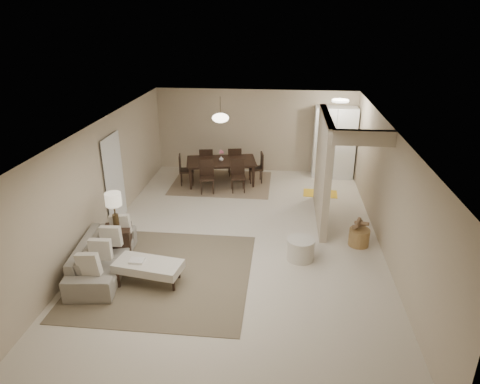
# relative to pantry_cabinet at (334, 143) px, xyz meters

# --- Properties ---
(floor) EXTENTS (9.00, 9.00, 0.00)m
(floor) POSITION_rel_pantry_cabinet_xyz_m (-2.35, -4.15, -1.05)
(floor) COLOR beige
(floor) RESTS_ON ground
(ceiling) EXTENTS (9.00, 9.00, 0.00)m
(ceiling) POSITION_rel_pantry_cabinet_xyz_m (-2.35, -4.15, 1.45)
(ceiling) COLOR white
(ceiling) RESTS_ON back_wall
(back_wall) EXTENTS (6.00, 0.00, 6.00)m
(back_wall) POSITION_rel_pantry_cabinet_xyz_m (-2.35, 0.35, 0.20)
(back_wall) COLOR #C1AF92
(back_wall) RESTS_ON floor
(left_wall) EXTENTS (0.00, 9.00, 9.00)m
(left_wall) POSITION_rel_pantry_cabinet_xyz_m (-5.35, -4.15, 0.20)
(left_wall) COLOR #C1AF92
(left_wall) RESTS_ON floor
(right_wall) EXTENTS (0.00, 9.00, 9.00)m
(right_wall) POSITION_rel_pantry_cabinet_xyz_m (0.65, -4.15, 0.20)
(right_wall) COLOR #C1AF92
(right_wall) RESTS_ON floor
(partition) EXTENTS (0.15, 2.50, 2.50)m
(partition) POSITION_rel_pantry_cabinet_xyz_m (-0.55, -2.90, 0.20)
(partition) COLOR #C1AF92
(partition) RESTS_ON floor
(doorway) EXTENTS (0.04, 0.90, 2.04)m
(doorway) POSITION_rel_pantry_cabinet_xyz_m (-5.32, -3.55, -0.03)
(doorway) COLOR black
(doorway) RESTS_ON floor
(pantry_cabinet) EXTENTS (1.20, 0.55, 2.10)m
(pantry_cabinet) POSITION_rel_pantry_cabinet_xyz_m (0.00, 0.00, 0.00)
(pantry_cabinet) COLOR white
(pantry_cabinet) RESTS_ON floor
(flush_light) EXTENTS (0.44, 0.44, 0.05)m
(flush_light) POSITION_rel_pantry_cabinet_xyz_m (-0.05, -0.95, 1.41)
(flush_light) COLOR white
(flush_light) RESTS_ON ceiling
(living_rug) EXTENTS (3.20, 3.20, 0.01)m
(living_rug) POSITION_rel_pantry_cabinet_xyz_m (-3.62, -5.67, -1.04)
(living_rug) COLOR brown
(living_rug) RESTS_ON floor
(sofa) EXTENTS (2.21, 1.08, 0.62)m
(sofa) POSITION_rel_pantry_cabinet_xyz_m (-4.80, -5.67, -0.74)
(sofa) COLOR gray
(sofa) RESTS_ON floor
(ottoman_bench) EXTENTS (1.28, 0.74, 0.43)m
(ottoman_bench) POSITION_rel_pantry_cabinet_xyz_m (-3.82, -5.97, -0.70)
(ottoman_bench) COLOR beige
(ottoman_bench) RESTS_ON living_rug
(side_table) EXTENTS (0.63, 0.63, 0.58)m
(side_table) POSITION_rel_pantry_cabinet_xyz_m (-4.75, -5.00, -0.76)
(side_table) COLOR black
(side_table) RESTS_ON floor
(table_lamp) EXTENTS (0.32, 0.32, 0.76)m
(table_lamp) POSITION_rel_pantry_cabinet_xyz_m (-4.75, -5.00, 0.09)
(table_lamp) COLOR #4A3920
(table_lamp) RESTS_ON side_table
(round_pouf) EXTENTS (0.56, 0.56, 0.44)m
(round_pouf) POSITION_rel_pantry_cabinet_xyz_m (-1.05, -4.84, -0.83)
(round_pouf) COLOR beige
(round_pouf) RESTS_ON floor
(wicker_basket) EXTENTS (0.54, 0.54, 0.37)m
(wicker_basket) POSITION_rel_pantry_cabinet_xyz_m (0.19, -4.15, -0.87)
(wicker_basket) COLOR olive
(wicker_basket) RESTS_ON floor
(dining_rug) EXTENTS (2.80, 2.10, 0.01)m
(dining_rug) POSITION_rel_pantry_cabinet_xyz_m (-3.22, -0.91, -1.04)
(dining_rug) COLOR brown
(dining_rug) RESTS_ON floor
(dining_table) EXTENTS (2.12, 1.44, 0.68)m
(dining_table) POSITION_rel_pantry_cabinet_xyz_m (-3.22, -0.91, -0.71)
(dining_table) COLOR black
(dining_table) RESTS_ON dining_rug
(dining_chairs) EXTENTS (2.41, 1.92, 0.89)m
(dining_chairs) POSITION_rel_pantry_cabinet_xyz_m (-3.22, -0.91, -0.61)
(dining_chairs) COLOR black
(dining_chairs) RESTS_ON dining_rug
(vase) EXTENTS (0.16, 0.16, 0.14)m
(vase) POSITION_rel_pantry_cabinet_xyz_m (-3.22, -0.91, -0.30)
(vase) COLOR white
(vase) RESTS_ON dining_table
(yellow_mat) EXTENTS (0.94, 0.61, 0.01)m
(yellow_mat) POSITION_rel_pantry_cabinet_xyz_m (-0.42, -1.40, -1.04)
(yellow_mat) COLOR yellow
(yellow_mat) RESTS_ON floor
(pendant_light) EXTENTS (0.46, 0.46, 0.71)m
(pendant_light) POSITION_rel_pantry_cabinet_xyz_m (-3.22, -0.91, 0.87)
(pendant_light) COLOR #4A3920
(pendant_light) RESTS_ON ceiling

